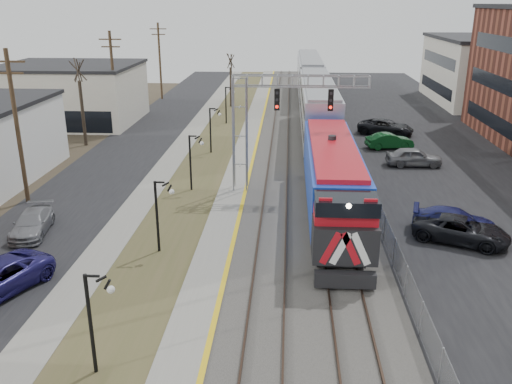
{
  "coord_description": "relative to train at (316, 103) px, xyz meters",
  "views": [
    {
      "loc": [
        2.77,
        -7.91,
        12.74
      ],
      "look_at": [
        1.04,
        20.61,
        2.6
      ],
      "focal_mm": 38.0,
      "sensor_mm": 36.0,
      "label": 1
    }
  ],
  "objects": [
    {
      "name": "track_far",
      "position": [
        -0.0,
        -12.16,
        -2.61
      ],
      "size": [
        1.58,
        120.0,
        0.15
      ],
      "color": "#2D2119",
      "rests_on": "ballast_bed"
    },
    {
      "name": "platform_edge",
      "position": [
        -5.62,
        -12.16,
        -2.64
      ],
      "size": [
        0.24,
        120.0,
        0.01
      ],
      "primitive_type": "cube",
      "color": "gold",
      "rests_on": "platform"
    },
    {
      "name": "car_street_b",
      "position": [
        -17.3,
        -27.26,
        -2.24
      ],
      "size": [
        2.53,
        4.67,
        1.28
      ],
      "primitive_type": "imported",
      "rotation": [
        0.0,
        0.0,
        0.17
      ],
      "color": "gray",
      "rests_on": "ground"
    },
    {
      "name": "car_lot_c",
      "position": [
        6.94,
        -26.93,
        -2.17
      ],
      "size": [
        5.69,
        4.27,
        1.44
      ],
      "primitive_type": "imported",
      "rotation": [
        0.0,
        0.0,
        1.16
      ],
      "color": "black",
      "rests_on": "ground"
    },
    {
      "name": "train",
      "position": [
        0.0,
        0.0,
        0.0
      ],
      "size": [
        3.0,
        63.05,
        5.33
      ],
      "color": "#163AB3",
      "rests_on": "ground"
    },
    {
      "name": "parking_lot",
      "position": [
        10.5,
        -12.16,
        -2.86
      ],
      "size": [
        16.0,
        120.0,
        0.04
      ],
      "primitive_type": "cube",
      "color": "black",
      "rests_on": "ground"
    },
    {
      "name": "car_lot_g",
      "position": [
        6.98,
        -1.33,
        -2.13
      ],
      "size": [
        5.97,
        4.21,
        1.51
      ],
      "primitive_type": "imported",
      "rotation": [
        0.0,
        0.0,
        1.22
      ],
      "color": "black",
      "rests_on": "ground"
    },
    {
      "name": "platform",
      "position": [
        -6.5,
        -12.16,
        -2.76
      ],
      "size": [
        2.0,
        120.0,
        0.24
      ],
      "primitive_type": "cube",
      "color": "gray",
      "rests_on": "ground"
    },
    {
      "name": "sidewalk",
      "position": [
        -12.5,
        -12.16,
        -2.84
      ],
      "size": [
        2.0,
        120.0,
        0.08
      ],
      "primitive_type": "cube",
      "color": "gray",
      "rests_on": "ground"
    },
    {
      "name": "utility_poles",
      "position": [
        -20.0,
        -22.16,
        2.12
      ],
      "size": [
        0.28,
        80.28,
        10.0
      ],
      "color": "#4C3823",
      "rests_on": "ground"
    },
    {
      "name": "fence",
      "position": [
        2.7,
        -12.16,
        -2.08
      ],
      "size": [
        0.04,
        120.0,
        1.6
      ],
      "primitive_type": "cube",
      "color": "gray",
      "rests_on": "ground"
    },
    {
      "name": "ballast_bed",
      "position": [
        -1.5,
        -12.16,
        -2.78
      ],
      "size": [
        8.0,
        120.0,
        0.2
      ],
      "primitive_type": "cube",
      "color": "#595651",
      "rests_on": "ground"
    },
    {
      "name": "bare_trees",
      "position": [
        -18.16,
        -8.25,
        -0.18
      ],
      "size": [
        12.3,
        42.3,
        5.95
      ],
      "color": "#382D23",
      "rests_on": "ground"
    },
    {
      "name": "grass_median",
      "position": [
        -9.5,
        -12.16,
        -2.85
      ],
      "size": [
        4.0,
        120.0,
        0.06
      ],
      "primitive_type": "cube",
      "color": "#474826",
      "rests_on": "ground"
    },
    {
      "name": "lampposts",
      "position": [
        -9.5,
        -28.87,
        -0.88
      ],
      "size": [
        0.14,
        62.14,
        4.0
      ],
      "color": "black",
      "rests_on": "ground"
    },
    {
      "name": "track_near",
      "position": [
        -3.5,
        -12.16,
        -2.61
      ],
      "size": [
        1.58,
        120.0,
        0.15
      ],
      "color": "#2D2119",
      "rests_on": "ballast_bed"
    },
    {
      "name": "car_lot_f",
      "position": [
        6.44,
        -6.78,
        -2.19
      ],
      "size": [
        4.41,
        2.24,
        1.38
      ],
      "primitive_type": "imported",
      "rotation": [
        0.0,
        0.0,
        1.76
      ],
      "color": "#0E471C",
      "rests_on": "ground"
    },
    {
      "name": "street_west",
      "position": [
        -17.0,
        -12.16,
        -2.86
      ],
      "size": [
        7.0,
        120.0,
        0.04
      ],
      "primitive_type": "cube",
      "color": "black",
      "rests_on": "ground"
    },
    {
      "name": "car_lot_e",
      "position": [
        7.48,
        -12.19,
        -2.13
      ],
      "size": [
        4.44,
        1.83,
        1.51
      ],
      "primitive_type": "imported",
      "rotation": [
        0.0,
        0.0,
        1.58
      ],
      "color": "slate",
      "rests_on": "ground"
    },
    {
      "name": "signal_gantry",
      "position": [
        -4.28,
        -19.17,
        2.7
      ],
      "size": [
        9.0,
        1.07,
        8.15
      ],
      "color": "gray",
      "rests_on": "ground"
    },
    {
      "name": "car_lot_d",
      "position": [
        7.0,
        -25.48,
        -2.2
      ],
      "size": [
        5.03,
        2.97,
        1.37
      ],
      "primitive_type": "imported",
      "rotation": [
        0.0,
        0.0,
        1.33
      ],
      "color": "navy",
      "rests_on": "ground"
    }
  ]
}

